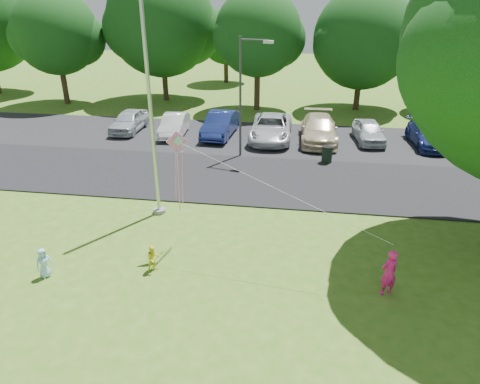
# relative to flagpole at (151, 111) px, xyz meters

# --- Properties ---
(ground) EXTENTS (120.00, 120.00, 0.00)m
(ground) POSITION_rel_flagpole_xyz_m (3.50, -5.00, -4.17)
(ground) COLOR #3F671B
(ground) RESTS_ON ground
(park_road) EXTENTS (60.00, 6.00, 0.06)m
(park_road) POSITION_rel_flagpole_xyz_m (3.50, 4.00, -4.14)
(park_road) COLOR black
(park_road) RESTS_ON ground
(parking_strip) EXTENTS (42.00, 7.00, 0.06)m
(parking_strip) POSITION_rel_flagpole_xyz_m (3.50, 10.50, -4.14)
(parking_strip) COLOR black
(parking_strip) RESTS_ON ground
(flagpole) EXTENTS (0.50, 0.50, 10.00)m
(flagpole) POSITION_rel_flagpole_xyz_m (0.00, 0.00, 0.00)
(flagpole) COLOR #B7BABF
(flagpole) RESTS_ON ground
(street_lamp) EXTENTS (1.73, 0.56, 6.24)m
(street_lamp) POSITION_rel_flagpole_xyz_m (2.49, 7.10, -0.42)
(street_lamp) COLOR #3F3F44
(street_lamp) RESTS_ON ground
(trash_can) EXTENTS (0.58, 0.58, 0.91)m
(trash_can) POSITION_rel_flagpole_xyz_m (6.89, 6.77, -3.71)
(trash_can) COLOR black
(trash_can) RESTS_ON ground
(tree_row) EXTENTS (64.35, 11.94, 10.88)m
(tree_row) POSITION_rel_flagpole_xyz_m (5.09, 19.23, 1.55)
(tree_row) COLOR #332316
(tree_row) RESTS_ON ground
(horizon_trees) EXTENTS (77.46, 7.20, 7.02)m
(horizon_trees) POSITION_rel_flagpole_xyz_m (7.56, 28.88, 0.14)
(horizon_trees) COLOR #332316
(horizon_trees) RESTS_ON ground
(parked_cars) EXTENTS (20.07, 5.26, 1.48)m
(parked_cars) POSITION_rel_flagpole_xyz_m (3.91, 10.46, -3.41)
(parked_cars) COLOR #B2B7BF
(parked_cars) RESTS_ON ground
(woman) EXTENTS (0.64, 0.56, 1.47)m
(woman) POSITION_rel_flagpole_xyz_m (8.26, -4.03, -3.43)
(woman) COLOR #F52082
(woman) RESTS_ON ground
(child_yellow) EXTENTS (0.55, 0.54, 0.90)m
(child_yellow) POSITION_rel_flagpole_xyz_m (1.13, -3.91, -3.72)
(child_yellow) COLOR yellow
(child_yellow) RESTS_ON ground
(child_blue) EXTENTS (0.53, 0.57, 0.98)m
(child_blue) POSITION_rel_flagpole_xyz_m (-2.11, -4.72, -3.68)
(child_blue) COLOR #A6D8FF
(child_blue) RESTS_ON ground
(kite) EXTENTS (6.92, 1.98, 2.93)m
(kite) POSITION_rel_flagpole_xyz_m (1.78, -2.38, -0.77)
(kite) COLOR pink
(kite) RESTS_ON ground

